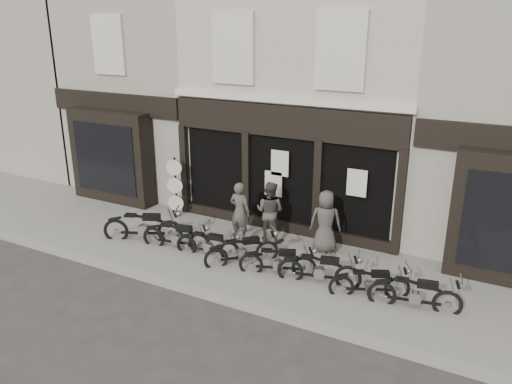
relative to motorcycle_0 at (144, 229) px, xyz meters
The scene contains 18 objects.
ground_plane 3.26m from the motorcycle_0, ahead, with size 90.00×90.00×0.00m, color #2D2B28.
pavement 3.25m from the motorcycle_0, ahead, with size 30.00×4.20×0.12m, color slate.
kerb 3.63m from the motorcycle_0, 27.75° to the right, with size 30.00×0.25×0.13m, color gray.
central_building 7.34m from the motorcycle_0, 59.89° to the left, with size 7.30×6.22×8.34m.
neighbour_left 7.26m from the motorcycle_0, 119.98° to the left, with size 5.60×6.73×8.34m.
filler_left 13.12m from the motorcycle_0, 153.78° to the left, with size 11.00×6.00×8.20m, color gray.
motorcycle_0 is the anchor object (origin of this frame).
motorcycle_1 1.20m from the motorcycle_0, ahead, with size 2.05×0.69×0.99m.
motorcycle_2 2.22m from the motorcycle_0, ahead, with size 1.86×0.59×0.90m.
motorcycle_3 3.26m from the motorcycle_0, ahead, with size 1.58×1.61×0.97m.
motorcycle_4 4.33m from the motorcycle_0, ahead, with size 1.87×0.95×0.94m.
motorcycle_5 5.42m from the motorcycle_0, ahead, with size 2.02×0.76×0.98m.
motorcycle_6 6.66m from the motorcycle_0, ahead, with size 1.75×1.02×0.90m.
motorcycle_7 7.68m from the motorcycle_0, ahead, with size 2.02×0.68×0.97m.
man_left 2.84m from the motorcycle_0, 27.88° to the left, with size 0.63×0.42×1.74m, color #453F38.
man_centre 3.68m from the motorcycle_0, 27.75° to the left, with size 0.85×0.66×1.75m, color #443D37.
man_right 5.22m from the motorcycle_0, 19.51° to the left, with size 0.85×0.55×1.74m, color #433C38.
advert_sign_post 2.01m from the motorcycle_0, 97.44° to the left, with size 0.49×0.33×2.10m.
Camera 1 is at (5.91, -9.76, 6.09)m, focal length 35.00 mm.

